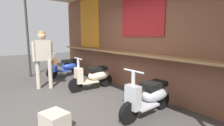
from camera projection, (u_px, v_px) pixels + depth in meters
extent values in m
plane|color=#474442|center=(77.00, 110.00, 3.57)|extent=(25.90, 25.90, 0.00)
cube|color=brown|center=(144.00, 34.00, 4.53)|extent=(9.25, 0.25, 3.24)
cube|color=#A87F51|center=(135.00, 54.00, 4.43)|extent=(8.33, 0.36, 0.05)
cube|color=orange|center=(89.00, 23.00, 6.46)|extent=(1.36, 0.02, 1.83)
cube|color=#B22328|center=(141.00, 9.00, 4.33)|extent=(1.46, 0.02, 1.42)
cylinder|color=#332D28|center=(28.00, 36.00, 6.32)|extent=(0.08, 0.08, 3.11)
ellipsoid|color=#233D9E|center=(71.00, 66.00, 6.68)|extent=(0.40, 0.71, 0.30)
cube|color=black|center=(69.00, 61.00, 6.62)|extent=(0.31, 0.56, 0.10)
cube|color=#233D9E|center=(62.00, 70.00, 6.50)|extent=(0.39, 0.51, 0.04)
cube|color=#233D9E|center=(54.00, 66.00, 6.29)|extent=(0.28, 0.17, 0.44)
cylinder|color=#B7B7BC|center=(54.00, 62.00, 6.27)|extent=(0.07, 0.07, 0.70)
cylinder|color=#B7B7BC|center=(53.00, 53.00, 6.22)|extent=(0.46, 0.05, 0.04)
cylinder|color=black|center=(52.00, 73.00, 6.27)|extent=(0.11, 0.40, 0.40)
cylinder|color=black|center=(77.00, 70.00, 6.86)|extent=(0.11, 0.40, 0.40)
ellipsoid|color=beige|center=(99.00, 75.00, 5.08)|extent=(0.42, 0.72, 0.30)
cube|color=black|center=(97.00, 69.00, 5.02)|extent=(0.33, 0.57, 0.10)
cube|color=beige|center=(88.00, 82.00, 4.90)|extent=(0.41, 0.52, 0.04)
cube|color=beige|center=(79.00, 75.00, 4.70)|extent=(0.29, 0.18, 0.44)
cylinder|color=#B7B7BC|center=(79.00, 71.00, 4.68)|extent=(0.07, 0.07, 0.70)
cylinder|color=#B7B7BC|center=(78.00, 59.00, 4.63)|extent=(0.46, 0.06, 0.04)
cylinder|color=black|center=(76.00, 85.00, 4.69)|extent=(0.12, 0.40, 0.40)
cylinder|color=black|center=(106.00, 80.00, 5.25)|extent=(0.12, 0.40, 0.40)
ellipsoid|color=#B2B5BA|center=(155.00, 93.00, 3.43)|extent=(0.40, 0.71, 0.30)
cube|color=black|center=(154.00, 84.00, 3.37)|extent=(0.31, 0.56, 0.10)
cube|color=#B2B5BA|center=(144.00, 105.00, 3.24)|extent=(0.39, 0.51, 0.04)
cube|color=#B2B5BA|center=(133.00, 97.00, 3.02)|extent=(0.28, 0.17, 0.44)
cylinder|color=#B7B7BC|center=(133.00, 90.00, 2.99)|extent=(0.07, 0.07, 0.70)
cylinder|color=#B7B7BC|center=(133.00, 71.00, 2.94)|extent=(0.46, 0.05, 0.04)
cylinder|color=black|center=(129.00, 113.00, 3.00)|extent=(0.11, 0.40, 0.40)
cylinder|color=black|center=(162.00, 100.00, 3.62)|extent=(0.11, 0.40, 0.40)
cylinder|color=#ADA393|center=(38.00, 75.00, 4.99)|extent=(0.12, 0.12, 0.85)
cylinder|color=#ADA393|center=(50.00, 74.00, 5.05)|extent=(0.12, 0.12, 0.85)
cube|color=#ADA393|center=(43.00, 50.00, 4.91)|extent=(0.22, 0.43, 0.60)
sphere|color=tan|center=(42.00, 36.00, 4.84)|extent=(0.23, 0.23, 0.23)
sphere|color=olive|center=(42.00, 34.00, 4.84)|extent=(0.21, 0.21, 0.21)
cylinder|color=#ADA393|center=(33.00, 52.00, 4.77)|extent=(0.08, 0.08, 0.57)
cylinder|color=#ADA393|center=(52.00, 51.00, 5.05)|extent=(0.08, 0.08, 0.57)
cube|color=brown|center=(54.00, 61.00, 5.16)|extent=(0.26, 0.11, 0.20)
cube|color=#B2A899|center=(55.00, 123.00, 2.72)|extent=(0.50, 0.43, 0.34)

